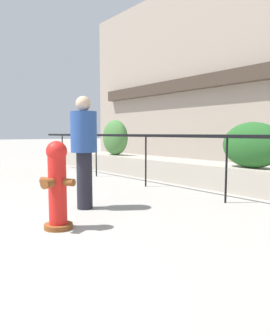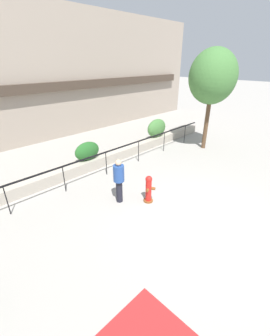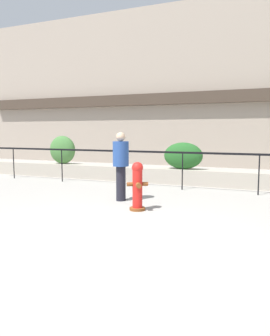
% 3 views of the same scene
% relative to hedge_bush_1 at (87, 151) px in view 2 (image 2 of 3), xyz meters
% --- Properties ---
extents(ground_plane, '(120.00, 120.00, 0.00)m').
position_rel_hedge_bush_1_xyz_m(ground_plane, '(0.26, -6.00, -0.94)').
color(ground_plane, '#9E9991').
extents(building_facade, '(30.00, 1.36, 8.00)m').
position_rel_hedge_bush_1_xyz_m(building_facade, '(0.26, 5.98, 3.04)').
color(building_facade, gray).
rests_on(building_facade, ground).
extents(planter_wall_low, '(18.00, 0.70, 0.50)m').
position_rel_hedge_bush_1_xyz_m(planter_wall_low, '(0.26, 0.00, -0.69)').
color(planter_wall_low, '#ADA393').
rests_on(planter_wall_low, ground).
extents(fence_railing_segment, '(15.00, 0.05, 1.15)m').
position_rel_hedge_bush_1_xyz_m(fence_railing_segment, '(0.26, -1.10, 0.08)').
color(fence_railing_segment, black).
rests_on(fence_railing_segment, ground).
extents(hedge_bush_1, '(1.30, 0.59, 0.88)m').
position_rel_hedge_bush_1_xyz_m(hedge_bush_1, '(0.00, 0.00, 0.00)').
color(hedge_bush_1, '#235B23').
rests_on(hedge_bush_1, planter_wall_low).
extents(hedge_bush_2, '(1.51, 0.70, 1.10)m').
position_rel_hedge_bush_1_xyz_m(hedge_bush_2, '(5.16, 0.00, 0.11)').
color(hedge_bush_2, '#427538').
rests_on(hedge_bush_2, planter_wall_low).
extents(fire_hydrant, '(0.48, 0.49, 1.08)m').
position_rel_hedge_bush_1_xyz_m(fire_hydrant, '(-0.04, -3.98, -0.39)').
color(fire_hydrant, brown).
rests_on(fire_hydrant, ground).
extents(street_tree, '(2.76, 2.49, 5.52)m').
position_rel_hedge_bush_1_xyz_m(street_tree, '(6.68, -2.49, 3.10)').
color(street_tree, brown).
rests_on(street_tree, ground).
extents(pedestrian, '(0.56, 0.56, 1.73)m').
position_rel_hedge_bush_1_xyz_m(pedestrian, '(-0.80, -3.20, 0.04)').
color(pedestrian, black).
rests_on(pedestrian, ground).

